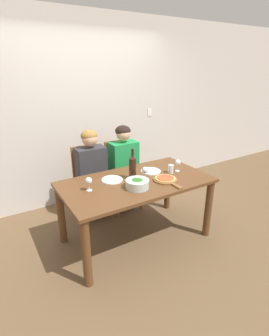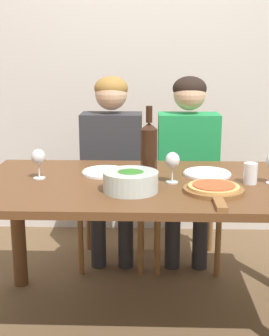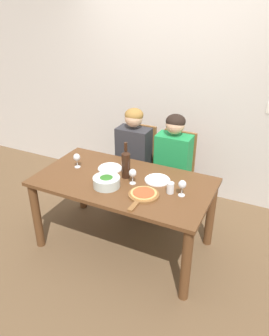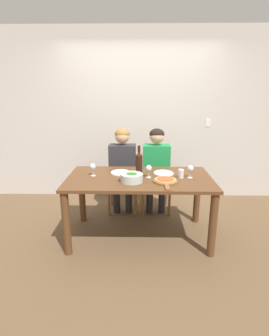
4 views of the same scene
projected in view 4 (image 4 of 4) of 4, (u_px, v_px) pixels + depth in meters
ground_plane at (139, 235)px, 3.28m from camera, size 40.00×40.00×0.00m
back_wall at (140, 116)px, 4.23m from camera, size 10.00×0.06×2.70m
dining_table at (140, 187)px, 3.10m from camera, size 1.69×0.91×0.77m
chair_left at (123, 175)px, 3.93m from camera, size 0.42×0.42×0.99m
chair_right at (156, 175)px, 3.92m from camera, size 0.42×0.42×0.99m
person_woman at (123, 163)px, 3.75m from camera, size 0.47×0.51×1.24m
person_man at (157, 163)px, 3.74m from camera, size 0.47×0.51×1.24m
wine_bottle at (139, 163)px, 3.09m from camera, size 0.08×0.08×0.36m
broccoli_bowl at (132, 178)px, 2.90m from camera, size 0.25×0.25×0.10m
dinner_plate_left at (121, 173)px, 3.21m from camera, size 0.24×0.24×0.02m
dinner_plate_right at (164, 173)px, 3.19m from camera, size 0.24×0.24×0.02m
pizza_on_board at (166, 181)px, 2.89m from camera, size 0.27×0.41×0.04m
wine_glass_left at (93, 167)px, 3.08m from camera, size 0.07×0.07×0.15m
wine_glass_right at (191, 169)px, 3.01m from camera, size 0.07×0.07×0.15m
wine_glass_centre at (149, 169)px, 3.02m from camera, size 0.07×0.07×0.15m
water_tumbler at (181, 174)px, 3.02m from camera, size 0.07×0.07×0.10m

